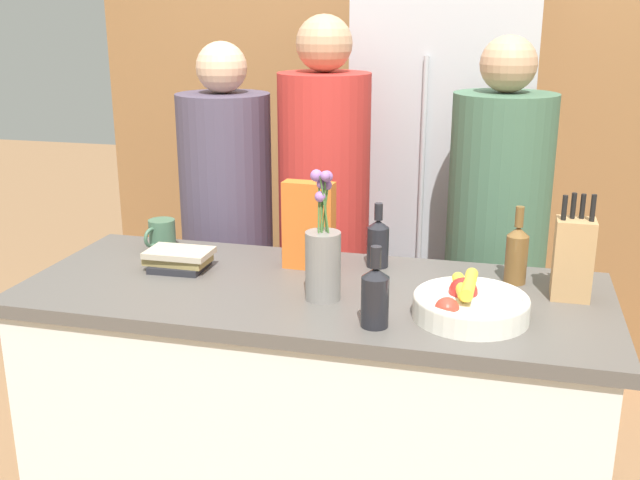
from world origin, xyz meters
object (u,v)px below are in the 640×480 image
at_px(fruit_bowl, 469,304).
at_px(flower_vase, 323,259).
at_px(person_at_sink, 228,229).
at_px(book_stack, 179,259).
at_px(knife_block, 573,258).
at_px(person_in_red_tee, 496,243).
at_px(cereal_box, 309,226).
at_px(bottle_oil, 517,253).
at_px(refrigerator, 441,197).
at_px(coffee_mug, 162,235).
at_px(bottle_wine, 378,242).
at_px(bottle_vinegar, 375,295).
at_px(person_in_blue, 324,222).

distance_m(fruit_bowl, flower_vase, 0.42).
bearing_deg(person_at_sink, book_stack, -85.34).
xyz_separation_m(knife_block, flower_vase, (-0.67, -0.18, -0.00)).
distance_m(fruit_bowl, person_in_red_tee, 0.77).
distance_m(cereal_box, bottle_oil, 0.63).
xyz_separation_m(book_stack, person_at_sink, (-0.06, 0.57, -0.07)).
xyz_separation_m(refrigerator, fruit_bowl, (0.20, -1.31, 0.03)).
xyz_separation_m(refrigerator, coffee_mug, (-0.85, -0.96, 0.05)).
bearing_deg(bottle_oil, bottle_wine, 173.75).
relative_size(flower_vase, bottle_wine, 1.80).
bearing_deg(flower_vase, bottle_oil, 27.13).
bearing_deg(fruit_bowl, bottle_vinegar, -153.81).
relative_size(bottle_oil, person_in_red_tee, 0.14).
distance_m(fruit_bowl, person_in_blue, 0.93).
bearing_deg(bottle_wine, knife_block, -13.34).
relative_size(flower_vase, person_at_sink, 0.23).
xyz_separation_m(flower_vase, cereal_box, (-0.11, 0.25, 0.02)).
height_order(cereal_box, bottle_oil, cereal_box).
bearing_deg(bottle_oil, person_in_red_tee, 98.34).
distance_m(book_stack, person_in_blue, 0.65).
height_order(knife_block, person_at_sink, person_at_sink).
height_order(fruit_bowl, bottle_oil, bottle_oil).
xyz_separation_m(bottle_vinegar, person_at_sink, (-0.74, 0.86, -0.12)).
bearing_deg(person_in_red_tee, person_in_blue, -158.33).
distance_m(knife_block, bottle_oil, 0.18).
bearing_deg(bottle_wine, person_in_red_tee, 48.75).
bearing_deg(coffee_mug, bottle_vinegar, -29.50).
relative_size(cereal_box, person_in_blue, 0.16).
height_order(coffee_mug, bottle_vinegar, bottle_vinegar).
relative_size(bottle_oil, person_at_sink, 0.15).
xyz_separation_m(knife_block, bottle_vinegar, (-0.50, -0.33, -0.03)).
bearing_deg(bottle_wine, person_in_blue, 125.52).
xyz_separation_m(refrigerator, bottle_vinegar, (-0.03, -1.42, 0.08)).
distance_m(coffee_mug, bottle_wine, 0.74).
xyz_separation_m(book_stack, bottle_oil, (1.02, 0.14, 0.06)).
height_order(bottle_vinegar, bottle_wine, bottle_vinegar).
relative_size(knife_block, coffee_mug, 2.38).
bearing_deg(flower_vase, refrigerator, 80.63).
relative_size(book_stack, person_at_sink, 0.13).
bearing_deg(refrigerator, fruit_bowl, -81.38).
xyz_separation_m(knife_block, bottle_wine, (-0.58, 0.14, -0.04)).
relative_size(fruit_bowl, bottle_wine, 1.47).
bearing_deg(cereal_box, book_stack, -163.78).
distance_m(flower_vase, person_in_blue, 0.72).
relative_size(bottle_oil, person_in_blue, 0.14).
bearing_deg(cereal_box, fruit_bowl, -29.06).
relative_size(fruit_bowl, person_in_blue, 0.18).
bearing_deg(coffee_mug, person_at_sink, 78.24).
distance_m(flower_vase, person_at_sink, 0.91).
bearing_deg(bottle_oil, knife_block, -30.75).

